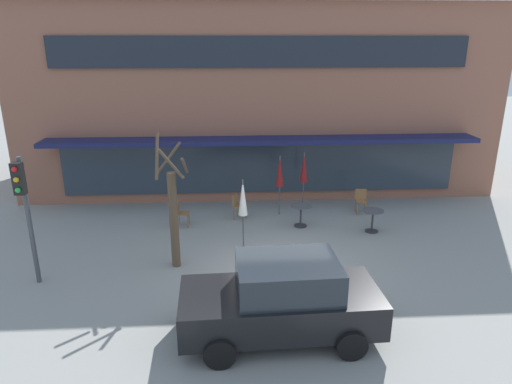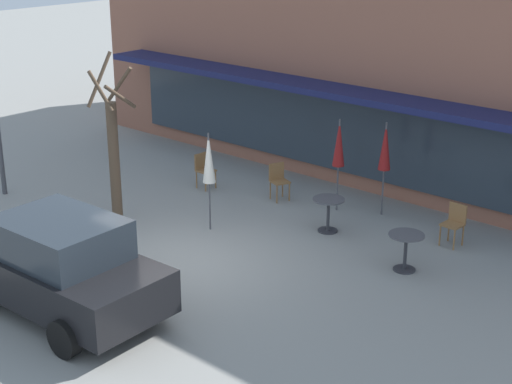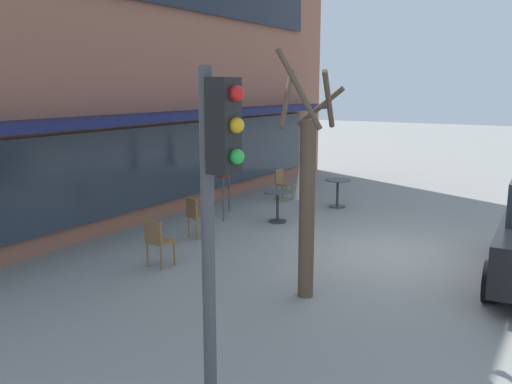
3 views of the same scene
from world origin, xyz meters
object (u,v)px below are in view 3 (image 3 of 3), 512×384
Objects in this scene: patio_umbrella_green_folded at (302,172)px; street_tree at (307,195)px; patio_umbrella_corner_open at (223,155)px; cafe_table_streetside at (338,188)px; cafe_chair_2 at (157,239)px; cafe_chair_1 at (282,182)px; cafe_chair_0 at (196,214)px; cafe_table_near_wall at (278,201)px; traffic_light_pole at (217,196)px; patio_umbrella_cream_folded at (229,150)px.

street_tree is at bearing -151.99° from patio_umbrella_green_folded.
street_tree reaches higher than patio_umbrella_corner_open.
patio_umbrella_corner_open is (1.40, 2.80, 0.00)m from patio_umbrella_green_folded.
cafe_chair_2 is (-6.38, 0.84, 0.01)m from cafe_table_streetside.
patio_umbrella_corner_open is at bearing 148.78° from cafe_table_streetside.
cafe_chair_0 is at bearing -175.97° from cafe_chair_1.
cafe_chair_1 is at bearing 25.86° from cafe_table_near_wall.
patio_umbrella_corner_open is at bearing 48.91° from street_tree.
patio_umbrella_green_folded is at bearing 18.65° from traffic_light_pole.
street_tree reaches higher than cafe_chair_1.
patio_umbrella_green_folded is at bearing -147.69° from cafe_chair_1.
cafe_chair_2 is 0.24× the size of street_tree.
cafe_chair_2 reaches higher than cafe_table_streetside.
cafe_chair_0 is at bearing 17.31° from cafe_chair_2.
cafe_chair_1 is 1.00× the size of cafe_chair_2.
patio_umbrella_cream_folded reaches higher than cafe_chair_2.
cafe_chair_1 and cafe_chair_2 have the same top height.
patio_umbrella_cream_folded is 2.39m from cafe_chair_1.
patio_umbrella_corner_open reaches higher than cafe_chair_2.
cafe_chair_2 is 0.26× the size of traffic_light_pole.
patio_umbrella_cream_folded is 0.65× the size of traffic_light_pole.
patio_umbrella_corner_open is at bearing 34.07° from traffic_light_pole.
patio_umbrella_cream_folded is at bearing 45.06° from street_tree.
cafe_chair_0 is 4.09m from street_tree.
cafe_table_near_wall is 8.42m from traffic_light_pole.
cafe_table_streetside is 0.85× the size of cafe_chair_1.
cafe_chair_1 is at bearing -12.64° from patio_umbrella_cream_folded.
traffic_light_pole is (-7.80, -5.10, 0.67)m from patio_umbrella_cream_folded.
cafe_chair_0 is at bearing 92.66° from patio_umbrella_green_folded.
cafe_chair_2 is 3.10m from street_tree.
patio_umbrella_cream_folded reaches higher than cafe_table_near_wall.
traffic_light_pole reaches higher than cafe_chair_0.
cafe_table_streetside is 0.85× the size of cafe_chair_2.
patio_umbrella_cream_folded is (2.34, 3.26, 0.00)m from patio_umbrella_green_folded.
cafe_chair_1 is at bearing -0.07° from patio_umbrella_corner_open.
street_tree is (-1.82, -3.50, 1.10)m from cafe_chair_0.
street_tree is (-4.28, -4.28, -0.01)m from patio_umbrella_cream_folded.
traffic_light_pole reaches higher than cafe_chair_2.
cafe_chair_0 is 2.04m from cafe_chair_2.
cafe_chair_1 is 7.49m from street_tree.
cafe_chair_0 and cafe_chair_2 have the same top height.
patio_umbrella_corner_open is (-2.91, 1.77, 1.11)m from cafe_table_streetside.
cafe_table_near_wall is 0.85× the size of cafe_chair_2.
patio_umbrella_green_folded is (-4.31, -1.03, 1.11)m from cafe_table_streetside.
cafe_table_streetside is at bearing 13.43° from patio_umbrella_green_folded.
patio_umbrella_green_folded and patio_umbrella_cream_folded have the same top height.
patio_umbrella_corner_open is 3.75m from cafe_chair_2.
traffic_light_pole is at bearing -141.06° from cafe_chair_0.
patio_umbrella_cream_folded is at bearing 26.08° from patio_umbrella_corner_open.
cafe_table_near_wall is 2.67m from cafe_chair_1.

